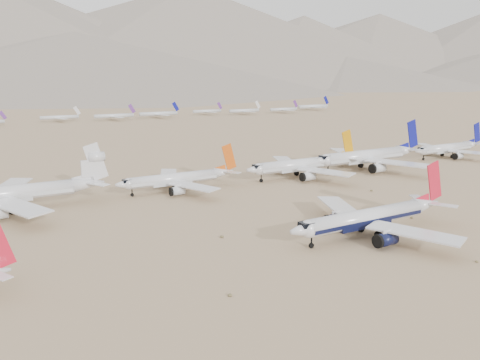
{
  "coord_description": "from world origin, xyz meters",
  "views": [
    {
      "loc": [
        -82.29,
        -85.3,
        40.15
      ],
      "look_at": [
        -8.77,
        42.91,
        7.0
      ],
      "focal_mm": 35.0,
      "sensor_mm": 36.0,
      "label": 1
    }
  ],
  "objects": [
    {
      "name": "distant_storage_row",
      "position": [
        18.49,
        343.63,
        4.29
      ],
      "size": [
        570.45,
        64.24,
        15.76
      ],
      "color": "silver",
      "rests_on": "ground"
    },
    {
      "name": "row2_blue_far",
      "position": [
        123.6,
        63.61,
        4.59
      ],
      "size": [
        46.41,
        45.38,
        16.49
      ],
      "color": "silver",
      "rests_on": "ground"
    },
    {
      "name": "ground",
      "position": [
        0.0,
        0.0,
        0.0
      ],
      "size": [
        7000.0,
        7000.0,
        0.0
      ],
      "primitive_type": "plane",
      "color": "#8C7151",
      "rests_on": "ground"
    },
    {
      "name": "row2_orange_tail",
      "position": [
        -20.63,
        65.94,
        4.35
      ],
      "size": [
        43.46,
        42.51,
        15.5
      ],
      "color": "silver",
      "rests_on": "ground"
    },
    {
      "name": "foothills",
      "position": [
        526.68,
        1100.0,
        67.15
      ],
      "size": [
        4637.5,
        1395.0,
        155.0
      ],
      "color": "slate",
      "rests_on": "ground"
    },
    {
      "name": "desert_scrub",
      "position": [
        -30.36,
        -24.48,
        0.29
      ],
      "size": [
        206.06,
        121.67,
        0.63
      ],
      "color": "brown",
      "rests_on": "ground"
    },
    {
      "name": "mountain_range",
      "position": [
        70.18,
        1648.01,
        190.32
      ],
      "size": [
        7354.0,
        3024.0,
        470.0
      ],
      "color": "slate",
      "rests_on": "ground"
    },
    {
      "name": "row2_navy_widebody",
      "position": [
        66.59,
        61.36,
        5.73
      ],
      "size": [
        57.68,
        56.4,
        20.52
      ],
      "color": "silver",
      "rests_on": "ground"
    },
    {
      "name": "main_airliner",
      "position": [
        4.09,
        -2.74,
        4.77
      ],
      "size": [
        49.19,
        48.05,
        17.36
      ],
      "color": "silver",
      "rests_on": "ground"
    },
    {
      "name": "row2_gold_tail",
      "position": [
        31.7,
        62.55,
        5.01
      ],
      "size": [
        50.32,
        49.21,
        17.92
      ],
      "color": "silver",
      "rests_on": "ground"
    },
    {
      "name": "row2_white_trijet",
      "position": [
        -73.51,
        66.89,
        5.56
      ],
      "size": [
        54.23,
        53.0,
        19.22
      ],
      "color": "silver",
      "rests_on": "ground"
    }
  ]
}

